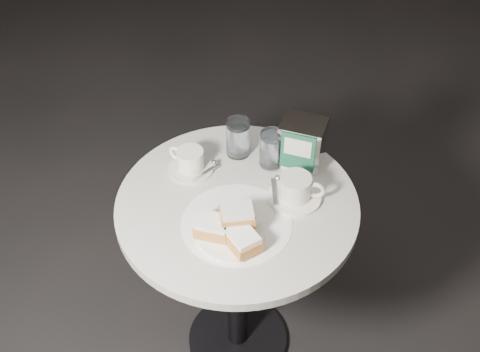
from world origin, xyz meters
name	(u,v)px	position (x,y,z in m)	size (l,w,h in m)	color
ground	(238,341)	(0.00, 0.00, 0.00)	(7.00, 7.00, 0.00)	black
cafe_table	(237,246)	(0.00, 0.00, 0.55)	(0.70, 0.70, 0.74)	black
sugar_spill	(237,223)	(0.03, -0.08, 0.75)	(0.31, 0.31, 0.00)	white
beignet_plate	(231,230)	(0.04, -0.13, 0.78)	(0.21, 0.21, 0.09)	white
coffee_cup_left	(190,161)	(-0.19, 0.07, 0.78)	(0.15, 0.15, 0.07)	beige
coffee_cup_right	(296,190)	(0.15, 0.08, 0.78)	(0.18, 0.18, 0.08)	white
water_glass_left	(238,138)	(-0.09, 0.20, 0.80)	(0.08, 0.08, 0.12)	white
water_glass_right	(272,149)	(0.03, 0.19, 0.80)	(0.09, 0.09, 0.12)	white
napkin_dispenser	(302,143)	(0.10, 0.24, 0.82)	(0.14, 0.12, 0.15)	silver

